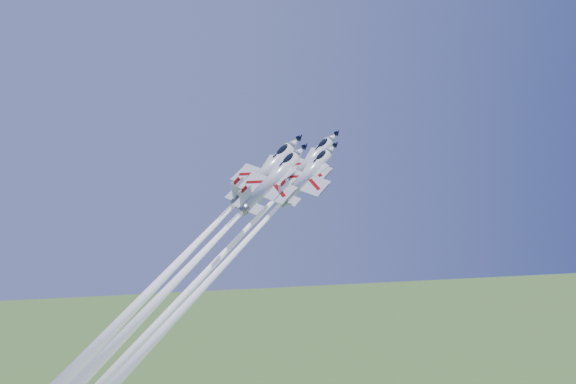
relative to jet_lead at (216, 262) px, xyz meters
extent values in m
cylinder|color=silver|center=(17.23, 9.08, 15.16)|extent=(7.46, 8.34, 10.88)
cone|color=silver|center=(22.27, 11.73, 19.60)|extent=(3.40, 3.34, 3.28)
cone|color=black|center=(23.44, 12.35, 20.63)|extent=(1.71, 1.68, 1.65)
cone|color=slate|center=(12.58, 6.63, 11.07)|extent=(2.94, 2.78, 2.43)
ellipsoid|color=black|center=(20.21, 10.44, 18.58)|extent=(3.11, 2.46, 2.77)
cube|color=black|center=(19.04, 9.75, 17.84)|extent=(1.01, 0.71, 0.96)
cube|color=silver|center=(16.48, 8.76, 14.22)|extent=(8.62, 9.29, 4.48)
cube|color=silver|center=(18.20, 11.03, 16.70)|extent=(3.09, 2.28, 2.34)
cube|color=silver|center=(19.69, 9.04, 16.19)|extent=(3.09, 2.28, 2.34)
cube|color=silver|center=(13.30, 7.04, 11.59)|extent=(4.62, 5.06, 2.36)
cube|color=silver|center=(12.83, 6.31, 13.06)|extent=(3.03, 2.54, 3.86)
cube|color=#9E070A|center=(12.48, 5.73, 14.29)|extent=(1.19, 0.87, 1.21)
cube|color=black|center=(17.61, 9.55, 14.45)|extent=(7.48, 4.24, 6.45)
sphere|color=white|center=(12.41, 6.54, 10.92)|extent=(1.17, 1.14, 1.09)
cone|color=white|center=(-6.82, -3.59, -6.01)|extent=(24.98, 29.95, 43.83)
cylinder|color=silver|center=(9.00, 6.21, 13.74)|extent=(8.31, 9.30, 12.13)
cone|color=silver|center=(14.61, 9.16, 18.68)|extent=(3.79, 3.73, 3.66)
cone|color=black|center=(15.92, 9.85, 19.83)|extent=(1.91, 1.88, 1.84)
cone|color=slate|center=(3.82, 3.48, 9.18)|extent=(3.28, 3.10, 2.71)
ellipsoid|color=black|center=(12.31, 7.72, 17.55)|extent=(3.47, 2.74, 3.09)
cube|color=black|center=(11.01, 6.96, 16.72)|extent=(1.13, 0.79, 1.07)
cube|color=silver|center=(8.17, 5.85, 12.69)|extent=(9.61, 10.36, 4.99)
cube|color=silver|center=(10.08, 8.39, 15.45)|extent=(3.44, 2.54, 2.61)
cube|color=silver|center=(11.74, 6.17, 14.88)|extent=(3.44, 2.54, 2.61)
cube|color=silver|center=(4.62, 3.93, 9.75)|extent=(5.15, 5.64, 2.64)
cube|color=silver|center=(4.09, 3.12, 11.39)|extent=(3.38, 2.83, 4.30)
cube|color=#9E070A|center=(3.71, 2.48, 12.76)|extent=(1.32, 0.97, 1.35)
cube|color=black|center=(9.42, 6.73, 12.94)|extent=(8.33, 4.72, 7.19)
sphere|color=white|center=(3.62, 3.37, 9.00)|extent=(1.31, 1.27, 1.22)
cone|color=white|center=(-10.55, -4.09, -3.47)|extent=(19.36, 22.94, 32.98)
cylinder|color=silver|center=(14.84, 0.09, 13.61)|extent=(7.01, 7.85, 10.23)
cone|color=silver|center=(19.57, 2.58, 17.78)|extent=(3.19, 3.15, 3.09)
cone|color=black|center=(20.68, 3.16, 18.75)|extent=(1.61, 1.58, 1.55)
cone|color=slate|center=(10.47, -2.22, 9.76)|extent=(2.77, 2.62, 2.28)
ellipsoid|color=black|center=(17.63, 1.37, 16.82)|extent=(2.93, 2.31, 2.61)
cube|color=black|center=(16.53, 0.72, 16.12)|extent=(0.95, 0.67, 0.90)
cube|color=silver|center=(14.13, -0.22, 12.72)|extent=(8.11, 8.74, 4.21)
cube|color=silver|center=(15.75, 1.93, 15.05)|extent=(2.91, 2.15, 2.20)
cube|color=silver|center=(17.15, 0.05, 14.58)|extent=(2.91, 2.15, 2.20)
cube|color=silver|center=(11.14, -1.83, 10.25)|extent=(4.35, 4.76, 2.22)
cube|color=silver|center=(10.70, -2.52, 11.63)|extent=(2.85, 2.39, 3.63)
cube|color=#9E070A|center=(10.37, -3.06, 12.79)|extent=(1.12, 0.82, 1.14)
cube|color=black|center=(15.20, 0.53, 12.94)|extent=(7.03, 3.98, 6.07)
sphere|color=white|center=(10.30, -2.30, 9.61)|extent=(1.10, 1.07, 1.03)
cone|color=white|center=(-5.71, -10.73, -4.48)|extent=(21.07, 25.18, 36.69)
cylinder|color=silver|center=(9.08, 0.05, 12.85)|extent=(7.66, 8.57, 11.18)
cone|color=silver|center=(14.25, 2.77, 17.41)|extent=(3.49, 3.44, 3.37)
cone|color=black|center=(15.46, 3.41, 18.47)|extent=(1.76, 1.73, 1.69)
cone|color=slate|center=(4.31, -2.46, 8.65)|extent=(3.02, 2.86, 2.49)
ellipsoid|color=black|center=(12.13, 1.45, 16.36)|extent=(3.20, 2.52, 2.85)
cube|color=black|center=(10.93, 0.74, 15.60)|extent=(1.04, 0.73, 0.98)
cube|color=silver|center=(8.31, -0.28, 11.88)|extent=(8.85, 9.55, 4.60)
cube|color=silver|center=(10.07, 2.06, 14.43)|extent=(3.17, 2.34, 2.41)
cube|color=silver|center=(11.61, 0.02, 13.91)|extent=(3.17, 2.34, 2.41)
cube|color=silver|center=(5.04, -2.05, 9.18)|extent=(4.75, 5.20, 2.43)
cube|color=silver|center=(4.56, -2.80, 10.69)|extent=(3.11, 2.61, 3.96)
cube|color=#9E070A|center=(4.20, -3.39, 11.95)|extent=(1.22, 0.90, 1.25)
cube|color=black|center=(9.47, 0.53, 12.12)|extent=(7.68, 4.35, 6.63)
sphere|color=white|center=(4.12, -2.56, 8.49)|extent=(1.20, 1.17, 1.12)
cone|color=white|center=(-8.39, -9.15, -2.53)|extent=(17.21, 20.36, 29.21)
camera|label=1|loc=(-7.89, -101.21, 21.46)|focal=40.00mm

